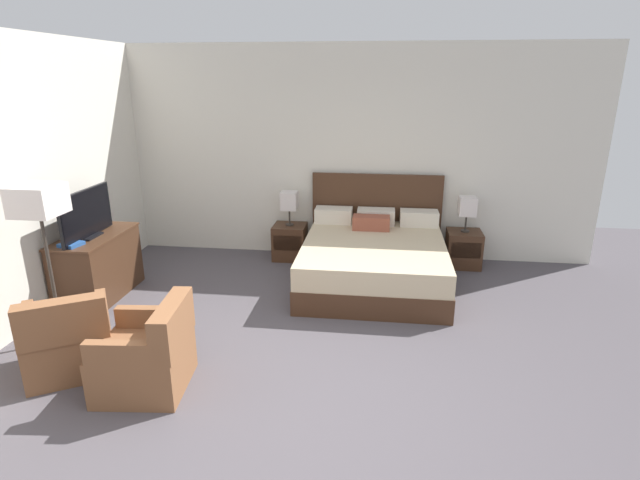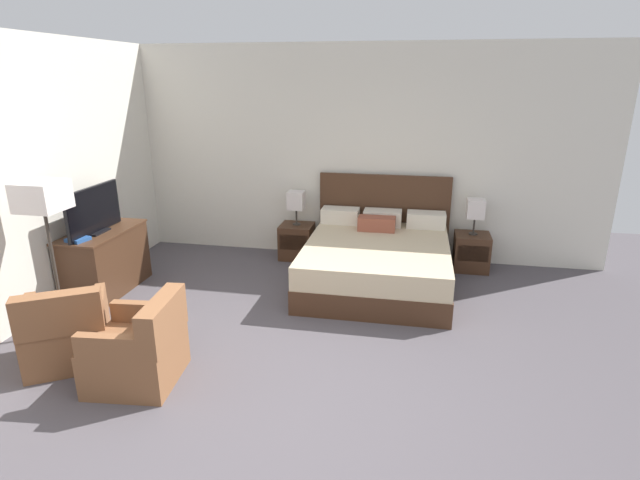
% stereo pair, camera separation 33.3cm
% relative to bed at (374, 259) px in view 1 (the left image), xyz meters
% --- Properties ---
extents(ground_plane, '(11.16, 11.16, 0.00)m').
position_rel_bed_xyz_m(ground_plane, '(-0.56, -2.73, -0.31)').
color(ground_plane, '#4C474C').
extents(wall_back, '(6.99, 0.06, 2.88)m').
position_rel_bed_xyz_m(wall_back, '(-0.56, 1.02, 1.13)').
color(wall_back, silver).
rests_on(wall_back, ground).
extents(wall_left, '(0.06, 5.52, 2.88)m').
position_rel_bed_xyz_m(wall_left, '(-3.48, -1.17, 1.13)').
color(wall_left, silver).
rests_on(wall_left, ground).
extents(bed, '(1.78, 2.02, 1.19)m').
position_rel_bed_xyz_m(bed, '(0.00, 0.00, 0.00)').
color(bed, '#422819').
rests_on(bed, ground).
extents(nightstand_left, '(0.45, 0.42, 0.49)m').
position_rel_bed_xyz_m(nightstand_left, '(-1.19, 0.71, -0.07)').
color(nightstand_left, '#422819').
rests_on(nightstand_left, ground).
extents(nightstand_right, '(0.45, 0.42, 0.49)m').
position_rel_bed_xyz_m(nightstand_right, '(1.19, 0.71, -0.07)').
color(nightstand_right, '#422819').
rests_on(nightstand_right, ground).
extents(table_lamp_left, '(0.22, 0.22, 0.47)m').
position_rel_bed_xyz_m(table_lamp_left, '(-1.19, 0.71, 0.52)').
color(table_lamp_left, '#332D28').
rests_on(table_lamp_left, nightstand_left).
extents(table_lamp_right, '(0.22, 0.22, 0.47)m').
position_rel_bed_xyz_m(table_lamp_right, '(1.19, 0.71, 0.52)').
color(table_lamp_right, '#332D28').
rests_on(table_lamp_right, nightstand_right).
extents(dresser, '(0.55, 1.11, 0.75)m').
position_rel_bed_xyz_m(dresser, '(-3.15, -0.83, 0.08)').
color(dresser, '#422819').
rests_on(dresser, ground).
extents(tv, '(0.18, 0.94, 0.53)m').
position_rel_bed_xyz_m(tv, '(-3.15, -0.91, 0.70)').
color(tv, black).
rests_on(tv, dresser).
extents(book_red_cover, '(0.23, 0.23, 0.04)m').
position_rel_bed_xyz_m(book_red_cover, '(-3.17, -1.22, 0.46)').
color(book_red_cover, '#234C8E').
rests_on(book_red_cover, dresser).
extents(armchair_by_window, '(0.94, 0.94, 0.76)m').
position_rel_bed_xyz_m(armchair_by_window, '(-2.56, -2.33, -0.02)').
color(armchair_by_window, brown).
rests_on(armchair_by_window, ground).
extents(armchair_companion, '(0.75, 0.74, 0.76)m').
position_rel_bed_xyz_m(armchair_companion, '(-1.77, -2.48, -0.02)').
color(armchair_companion, brown).
rests_on(armchair_companion, ground).
extents(floor_lamp, '(0.38, 0.38, 1.55)m').
position_rel_bed_xyz_m(floor_lamp, '(-2.97, -1.87, 1.02)').
color(floor_lamp, '#332D28').
rests_on(floor_lamp, ground).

